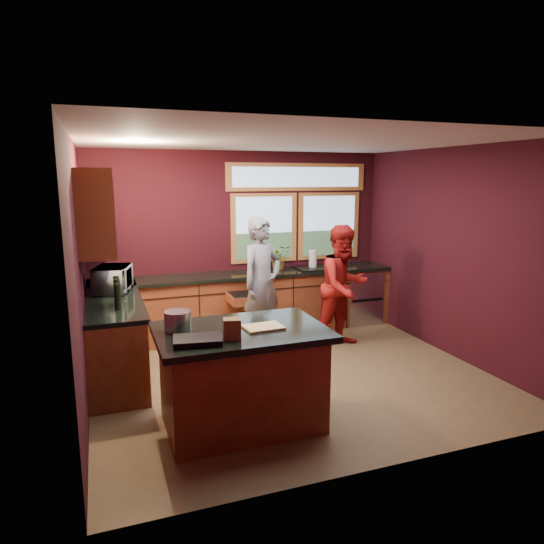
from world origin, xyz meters
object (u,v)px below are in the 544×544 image
person_grey (262,283)px  person_red (344,287)px  stock_pot (178,321)px  cutting_board (263,327)px  island (242,377)px

person_grey → person_red: person_grey is taller
stock_pot → person_grey: bearing=52.4°
person_grey → person_red: 1.12m
person_grey → person_red: bearing=-42.2°
person_grey → stock_pot: (-1.43, -1.85, 0.14)m
cutting_board → stock_pot: (-0.75, 0.20, 0.08)m
island → person_red: (1.94, 1.66, 0.37)m
island → cutting_board: bearing=-14.0°
person_grey → island: bearing=-138.0°
person_grey → stock_pot: 2.34m
person_red → stock_pot: (-2.49, -1.51, 0.19)m
cutting_board → island: bearing=166.0°
person_grey → stock_pot: bearing=-151.9°
island → person_grey: (0.88, 2.00, 0.42)m
person_red → person_grey: bearing=148.3°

